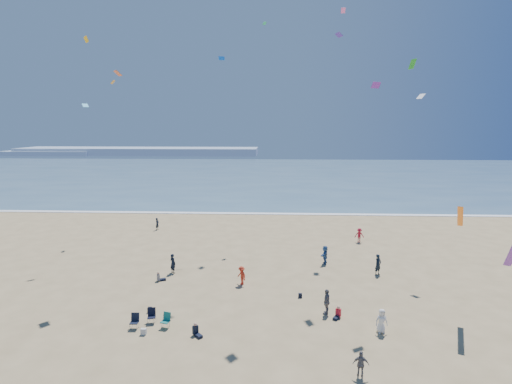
{
  "coord_description": "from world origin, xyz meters",
  "views": [
    {
      "loc": [
        3.02,
        -14.16,
        13.16
      ],
      "look_at": [
        2.0,
        8.0,
        9.49
      ],
      "focal_mm": 28.0,
      "sensor_mm": 36.0,
      "label": 1
    }
  ],
  "objects": [
    {
      "name": "chair_cluster",
      "position": [
        -5.12,
        10.18,
        0.5
      ],
      "size": [
        2.68,
        1.47,
        1.0
      ],
      "color": "black",
      "rests_on": "ground"
    },
    {
      "name": "seated_group",
      "position": [
        0.55,
        7.25,
        0.42
      ],
      "size": [
        15.37,
        20.73,
        0.84
      ],
      "color": "white",
      "rests_on": "ground"
    },
    {
      "name": "white_tote",
      "position": [
        -5.25,
        9.15,
        0.2
      ],
      "size": [
        0.35,
        0.2,
        0.4
      ],
      "primitive_type": "cube",
      "color": "silver",
      "rests_on": "ground"
    },
    {
      "name": "ocean",
      "position": [
        0.0,
        95.0,
        0.03
      ],
      "size": [
        220.0,
        100.0,
        0.06
      ],
      "primitive_type": "cube",
      "color": "#476B84",
      "rests_on": "ground"
    },
    {
      "name": "headland_far",
      "position": [
        -60.0,
        170.0,
        1.6
      ],
      "size": [
        110.0,
        20.0,
        3.2
      ],
      "primitive_type": "cube",
      "color": "#7A8EA8",
      "rests_on": "ground"
    },
    {
      "name": "black_backpack",
      "position": [
        -5.8,
        12.2,
        0.19
      ],
      "size": [
        0.3,
        0.22,
        0.38
      ],
      "primitive_type": "cube",
      "color": "black",
      "rests_on": "ground"
    },
    {
      "name": "surf_line",
      "position": [
        0.0,
        45.0,
        0.04
      ],
      "size": [
        220.0,
        1.2,
        0.08
      ],
      "primitive_type": "cube",
      "color": "white",
      "rests_on": "ground"
    },
    {
      "name": "kites_aloft",
      "position": [
        9.23,
        13.34,
        15.12
      ],
      "size": [
        37.83,
        39.13,
        29.12
      ],
      "color": "white",
      "rests_on": "ground"
    },
    {
      "name": "headland_near",
      "position": [
        -100.0,
        165.0,
        1.0
      ],
      "size": [
        40.0,
        14.0,
        2.0
      ],
      "primitive_type": "cube",
      "color": "#7A8EA8",
      "rests_on": "ground"
    },
    {
      "name": "standing_flyers",
      "position": [
        7.22,
        12.5,
        0.87
      ],
      "size": [
        28.42,
        40.04,
        1.95
      ],
      "color": "black",
      "rests_on": "ground"
    },
    {
      "name": "navy_bag",
      "position": [
        5.11,
        15.2,
        0.17
      ],
      "size": [
        0.28,
        0.18,
        0.34
      ],
      "primitive_type": "cube",
      "color": "black",
      "rests_on": "ground"
    }
  ]
}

